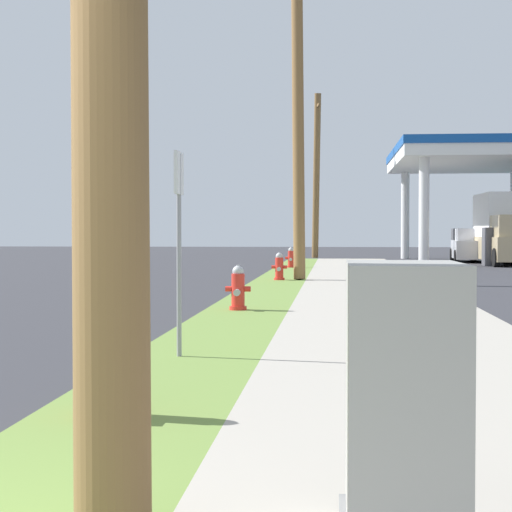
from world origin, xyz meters
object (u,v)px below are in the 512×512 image
object	(u,v)px
fire_hydrant_nearest	(106,369)
truck_teal_on_apron	(504,242)
fire_hydrant_second	(238,290)
truck_tan_at_forecourt	(506,230)
utility_cabinet	(404,413)
street_sign_post	(179,210)
car_silver_by_near_pump	(473,247)
utility_pole_background	(316,175)
fire_hydrant_third	(279,268)
fire_hydrant_fourth	(291,259)
utility_pole_midground	(298,86)

from	to	relation	value
fire_hydrant_nearest	truck_teal_on_apron	world-z (taller)	truck_teal_on_apron
fire_hydrant_second	truck_tan_at_forecourt	world-z (taller)	truck_tan_at_forecourt
truck_teal_on_apron	utility_cabinet	bearing A→B (deg)	-101.48
fire_hydrant_nearest	truck_tan_at_forecourt	world-z (taller)	truck_tan_at_forecourt
street_sign_post	car_silver_by_near_pump	size ratio (longest dim) A/B	0.46
street_sign_post	truck_tan_at_forecourt	xyz separation A→B (m)	(9.06, 29.41, -0.15)
fire_hydrant_second	car_silver_by_near_pump	distance (m)	28.49
utility_pole_background	truck_teal_on_apron	xyz separation A→B (m)	(9.52, 2.35, -3.31)
fire_hydrant_second	fire_hydrant_third	size ratio (longest dim) A/B	1.00
fire_hydrant_fourth	utility_pole_midground	xyz separation A→B (m)	(0.55, -7.47, 4.99)
fire_hydrant_second	fire_hydrant_fourth	bearing A→B (deg)	89.88
utility_pole_midground	car_silver_by_near_pump	size ratio (longest dim) A/B	2.26
fire_hydrant_fourth	utility_pole_midground	bearing A→B (deg)	-85.79
fire_hydrant_nearest	utility_pole_background	xyz separation A→B (m)	(0.76, 36.66, 3.78)
truck_teal_on_apron	fire_hydrant_third	bearing A→B (deg)	-115.00
car_silver_by_near_pump	utility_pole_background	bearing A→B (deg)	171.51
fire_hydrant_third	utility_cabinet	world-z (taller)	utility_cabinet
fire_hydrant_second	truck_teal_on_apron	distance (m)	32.42
fire_hydrant_third	utility_pole_midground	world-z (taller)	utility_pole_midground
utility_pole_midground	fire_hydrant_third	bearing A→B (deg)	-122.17
fire_hydrant_nearest	fire_hydrant_fourth	world-z (taller)	same
truck_tan_at_forecourt	car_silver_by_near_pump	bearing A→B (deg)	105.12
utility_pole_midground	truck_teal_on_apron	xyz separation A→B (m)	(9.67, 21.01, -4.52)
utility_pole_background	fire_hydrant_nearest	bearing A→B (deg)	-91.19
truck_teal_on_apron	fire_hydrant_fourth	bearing A→B (deg)	-127.06
fire_hydrant_fourth	utility_cabinet	xyz separation A→B (m)	(1.83, -27.80, 0.21)
fire_hydrant_fourth	truck_teal_on_apron	world-z (taller)	truck_teal_on_apron
car_silver_by_near_pump	truck_teal_on_apron	world-z (taller)	truck_teal_on_apron
utility_pole_midground	fire_hydrant_nearest	bearing A→B (deg)	-91.92
fire_hydrant_third	utility_pole_midground	size ratio (longest dim) A/B	0.07
fire_hydrant_fourth	truck_tan_at_forecourt	bearing A→B (deg)	37.23
fire_hydrant_fourth	utility_cabinet	distance (m)	27.86
fire_hydrant_third	truck_teal_on_apron	size ratio (longest dim) A/B	0.14
fire_hydrant_second	truck_tan_at_forecourt	bearing A→B (deg)	69.40
fire_hydrant_third	utility_cabinet	distance (m)	19.67
car_silver_by_near_pump	truck_teal_on_apron	bearing A→B (deg)	58.82
fire_hydrant_second	car_silver_by_near_pump	bearing A→B (deg)	73.34
fire_hydrant_second	fire_hydrant_third	distance (m)	9.01
fire_hydrant_third	utility_pole_background	size ratio (longest dim) A/B	0.09
fire_hydrant_third	street_sign_post	distance (m)	14.41
utility_pole_midground	car_silver_by_near_pump	distance (m)	19.69
fire_hydrant_fourth	truck_tan_at_forecourt	world-z (taller)	truck_tan_at_forecourt
fire_hydrant_second	truck_tan_at_forecourt	size ratio (longest dim) A/B	0.12
fire_hydrant_nearest	utility_pole_background	size ratio (longest dim) A/B	0.09
fire_hydrant_fourth	utility_pole_background	bearing A→B (deg)	86.39
fire_hydrant_fourth	utility_cabinet	world-z (taller)	utility_cabinet
utility_pole_background	street_sign_post	world-z (taller)	utility_pole_background
fire_hydrant_third	truck_teal_on_apron	xyz separation A→B (m)	(10.14, 21.74, 0.47)
car_silver_by_near_pump	truck_tan_at_forecourt	world-z (taller)	truck_tan_at_forecourt
utility_pole_background	truck_tan_at_forecourt	xyz separation A→B (m)	(8.30, -4.34, -2.74)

